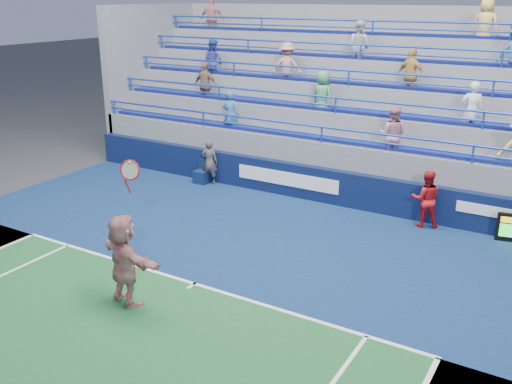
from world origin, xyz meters
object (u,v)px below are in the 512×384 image
Objects in this scene: line_judge at (210,162)px; ball_girl at (426,199)px; judge_chair at (202,176)px; tennis_player at (124,260)px.

line_judge is 7.43m from ball_girl.
judge_chair is 8.23m from tennis_player.
tennis_player is 8.60m from ball_girl.
tennis_player reaches higher than line_judge.
judge_chair is 0.49× the size of ball_girl.
line_judge is at bearing 23.34° from judge_chair.
judge_chair is 0.25× the size of tennis_player.
tennis_player is 8.19m from line_judge.
line_judge is (0.27, 0.11, 0.52)m from judge_chair.
ball_girl is at bearing 60.33° from tennis_player.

